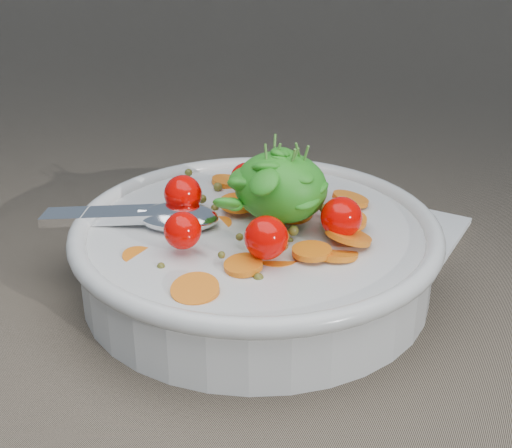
% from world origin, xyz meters
% --- Properties ---
extents(ground, '(6.00, 6.00, 0.00)m').
position_xyz_m(ground, '(0.00, 0.00, 0.00)').
color(ground, '#776855').
rests_on(ground, ground).
extents(bowl, '(0.34, 0.31, 0.13)m').
position_xyz_m(bowl, '(-0.01, 0.02, 0.04)').
color(bowl, silver).
rests_on(bowl, ground).
extents(napkin, '(0.16, 0.14, 0.01)m').
position_xyz_m(napkin, '(0.06, 0.17, 0.00)').
color(napkin, white).
rests_on(napkin, ground).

